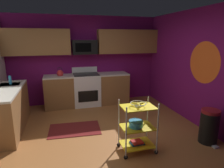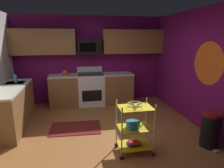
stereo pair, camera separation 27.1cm
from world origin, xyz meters
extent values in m
cube|color=#995B2D|center=(0.00, 0.00, -0.02)|extent=(4.40, 4.80, 0.04)
cube|color=#6B1156|center=(0.00, 2.43, 1.30)|extent=(4.52, 0.06, 2.60)
cube|color=#6B1156|center=(2.23, 0.00, 1.30)|extent=(0.06, 4.80, 2.60)
cylinder|color=#E5591E|center=(2.20, -0.02, 1.45)|extent=(0.00, 0.89, 0.89)
cube|color=brown|center=(0.00, 2.10, 0.44)|extent=(2.44, 0.60, 0.88)
cube|color=beige|center=(0.00, 2.10, 0.90)|extent=(2.44, 0.60, 0.04)
cube|color=brown|center=(-1.90, 0.89, 0.44)|extent=(0.60, 1.82, 0.88)
cube|color=beige|center=(-1.90, 0.89, 0.90)|extent=(0.60, 1.82, 0.04)
cube|color=#B7BABC|center=(-1.90, 1.35, 0.84)|extent=(0.44, 0.36, 0.16)
cube|color=white|center=(-0.03, 2.10, 0.46)|extent=(0.76, 0.64, 0.92)
cube|color=black|center=(-0.03, 1.78, 0.35)|extent=(0.56, 0.01, 0.32)
cube|color=white|center=(-0.03, 2.39, 1.01)|extent=(0.76, 0.06, 0.18)
cube|color=black|center=(-0.03, 2.10, 0.93)|extent=(0.72, 0.60, 0.02)
cube|color=brown|center=(-1.32, 2.23, 1.85)|extent=(1.77, 0.33, 0.70)
cube|color=brown|center=(1.28, 2.23, 1.85)|extent=(1.83, 0.33, 0.70)
cube|color=black|center=(-0.03, 2.21, 1.70)|extent=(0.70, 0.38, 0.40)
cube|color=black|center=(-0.09, 2.02, 1.70)|extent=(0.44, 0.01, 0.24)
cylinder|color=silver|center=(0.20, -0.78, 0.47)|extent=(0.02, 0.02, 0.88)
cylinder|color=black|center=(0.20, -0.78, 0.04)|extent=(0.07, 0.02, 0.07)
cylinder|color=silver|center=(0.76, -0.78, 0.47)|extent=(0.02, 0.02, 0.88)
cylinder|color=black|center=(0.76, -0.78, 0.04)|extent=(0.07, 0.02, 0.07)
cylinder|color=silver|center=(0.20, -0.39, 0.47)|extent=(0.02, 0.02, 0.88)
cylinder|color=black|center=(0.20, -0.39, 0.04)|extent=(0.07, 0.02, 0.07)
cylinder|color=silver|center=(0.76, -0.39, 0.47)|extent=(0.02, 0.02, 0.88)
cylinder|color=black|center=(0.76, -0.39, 0.04)|extent=(0.07, 0.02, 0.07)
cube|color=yellow|center=(0.48, -0.58, 0.12)|extent=(0.56, 0.40, 0.02)
cube|color=yellow|center=(0.48, -0.58, 0.45)|extent=(0.56, 0.40, 0.02)
cube|color=yellow|center=(0.48, -0.58, 0.82)|extent=(0.56, 0.40, 0.02)
torus|color=silver|center=(0.48, -0.58, 0.89)|extent=(0.27, 0.27, 0.01)
cylinder|color=silver|center=(0.48, -0.58, 0.84)|extent=(0.12, 0.12, 0.02)
ellipsoid|color=yellow|center=(0.53, -0.57, 0.87)|extent=(0.17, 0.09, 0.04)
ellipsoid|color=yellow|center=(0.44, -0.55, 0.87)|extent=(0.15, 0.14, 0.04)
ellipsoid|color=yellow|center=(0.47, -0.63, 0.87)|extent=(0.08, 0.17, 0.04)
cylinder|color=#338CBF|center=(0.45, -0.58, 0.51)|extent=(0.24, 0.24, 0.11)
torus|color=#338CBF|center=(0.45, -0.58, 0.57)|extent=(0.25, 0.25, 0.01)
cube|color=#1E4C8C|center=(0.48, -0.58, 0.14)|extent=(0.24, 0.17, 0.02)
cube|color=#B22626|center=(0.48, -0.58, 0.17)|extent=(0.20, 0.19, 0.02)
sphere|color=red|center=(-0.76, 2.10, 0.99)|extent=(0.18, 0.18, 0.18)
sphere|color=black|center=(-0.76, 2.10, 1.08)|extent=(0.03, 0.03, 0.03)
cone|color=red|center=(-0.68, 2.10, 1.01)|extent=(0.09, 0.04, 0.06)
torus|color=black|center=(-0.76, 2.10, 1.10)|extent=(0.12, 0.01, 0.12)
cylinder|color=#2D8CBF|center=(-1.88, 1.34, 1.02)|extent=(0.06, 0.06, 0.20)
cylinder|color=black|center=(1.90, -0.68, 0.30)|extent=(0.34, 0.34, 0.60)
cylinder|color=maroon|center=(1.90, -0.68, 0.63)|extent=(0.33, 0.33, 0.06)
cube|color=#B2B2B7|center=(1.90, -0.89, 0.01)|extent=(0.10, 0.08, 0.03)
cube|color=maroon|center=(-0.53, 0.53, 0.01)|extent=(1.14, 0.77, 0.01)
camera|label=1|loc=(-0.77, -3.44, 1.96)|focal=30.94mm
camera|label=2|loc=(-0.51, -3.50, 1.96)|focal=30.94mm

